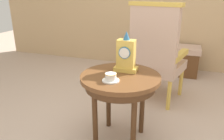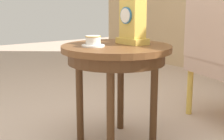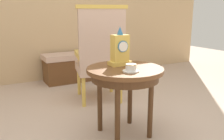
{
  "view_description": "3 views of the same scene",
  "coord_description": "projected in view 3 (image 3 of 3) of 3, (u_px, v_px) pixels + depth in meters",
  "views": [
    {
      "loc": [
        0.48,
        -1.52,
        1.25
      ],
      "look_at": [
        -0.08,
        0.1,
        0.63
      ],
      "focal_mm": 35.59,
      "sensor_mm": 36.0,
      "label": 1
    },
    {
      "loc": [
        1.49,
        -1.07,
        0.86
      ],
      "look_at": [
        -0.01,
        0.04,
        0.46
      ],
      "focal_mm": 51.74,
      "sensor_mm": 36.0,
      "label": 2
    },
    {
      "loc": [
        -1.03,
        -1.6,
        1.05
      ],
      "look_at": [
        -0.09,
        0.12,
        0.59
      ],
      "focal_mm": 38.41,
      "sensor_mm": 36.0,
      "label": 3
    }
  ],
  "objects": [
    {
      "name": "side_table",
      "position": [
        125.0,
        77.0,
        2.03
      ],
      "size": [
        0.65,
        0.65,
        0.61
      ],
      "color": "brown",
      "rests_on": "ground"
    },
    {
      "name": "ground_plane",
      "position": [
        128.0,
        137.0,
        2.09
      ],
      "size": [
        10.0,
        10.0,
        0.0
      ],
      "primitive_type": "plane",
      "color": "#BCA38E"
    },
    {
      "name": "mantel_clock",
      "position": [
        120.0,
        50.0,
        2.08
      ],
      "size": [
        0.19,
        0.11,
        0.34
      ],
      "color": "gold",
      "rests_on": "side_table"
    },
    {
      "name": "armchair",
      "position": [
        100.0,
        53.0,
        2.8
      ],
      "size": [
        0.65,
        0.64,
        1.14
      ],
      "color": "#CCA893",
      "rests_on": "ground"
    },
    {
      "name": "window_bench",
      "position": [
        74.0,
        67.0,
        3.81
      ],
      "size": [
        0.96,
        0.4,
        0.44
      ],
      "color": "#CCA893",
      "rests_on": "ground"
    },
    {
      "name": "teacup_left",
      "position": [
        131.0,
        68.0,
        1.87
      ],
      "size": [
        0.13,
        0.13,
        0.06
      ],
      "color": "white",
      "rests_on": "side_table"
    }
  ]
}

